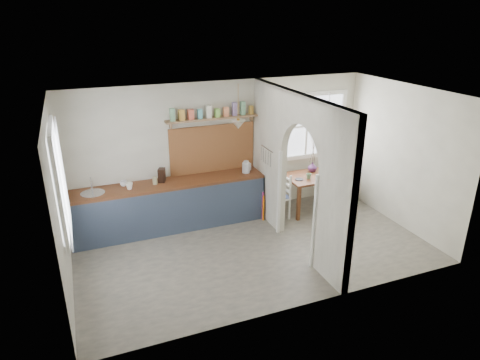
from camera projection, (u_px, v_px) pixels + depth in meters
name	position (u px, v px, depth m)	size (l,w,h in m)	color
floor	(255.00, 249.00, 7.24)	(5.80, 3.20, 0.01)	gray
ceiling	(257.00, 96.00, 6.29)	(5.80, 3.20, 0.01)	beige
walls	(256.00, 178.00, 6.76)	(5.81, 3.21, 2.60)	beige
partition	(294.00, 162.00, 7.00)	(0.12, 3.20, 2.60)	beige
kitchen_window	(58.00, 182.00, 5.65)	(0.10, 1.16, 1.50)	white
nook_window	(307.00, 126.00, 8.62)	(1.76, 0.10, 1.30)	white
counter	(170.00, 205.00, 7.83)	(3.50, 0.60, 0.90)	brown
sink	(93.00, 194.00, 7.21)	(0.40, 0.40, 0.02)	#B7B9BD
backsplash	(212.00, 149.00, 8.04)	(1.65, 0.03, 0.90)	#935C33
shelf	(213.00, 115.00, 7.72)	(1.75, 0.20, 0.21)	#9E6B45
pendant_lamp	(238.00, 125.00, 7.60)	(0.26, 0.26, 0.16)	beige
utensil_rail	(267.00, 149.00, 7.70)	(0.02, 0.02, 0.50)	#B7B9BD
dining_table	(314.00, 192.00, 8.59)	(1.17, 0.78, 0.73)	brown
chair_left	(276.00, 196.00, 8.21)	(0.41, 0.41, 0.90)	white
chair_right	(347.00, 184.00, 8.89)	(0.38, 0.38, 0.82)	white
kettle	(246.00, 167.00, 8.08)	(0.19, 0.16, 0.23)	silver
mug_a	(129.00, 186.00, 7.34)	(0.12, 0.12, 0.12)	white
mug_b	(124.00, 184.00, 7.48)	(0.12, 0.12, 0.10)	silver
knife_block	(162.00, 175.00, 7.65)	(0.11, 0.16, 0.25)	black
jar	(155.00, 180.00, 7.56)	(0.09, 0.09, 0.14)	#968E65
towel_magenta	(263.00, 207.00, 8.18)	(0.02, 0.03, 0.59)	#BF307C
towel_orange	(263.00, 208.00, 8.16)	(0.02, 0.03, 0.52)	orange
bowl	(330.00, 173.00, 8.50)	(0.28, 0.28, 0.07)	white
table_cup	(309.00, 176.00, 8.27)	(0.11, 0.11, 0.10)	#648861
plate	(299.00, 179.00, 8.23)	(0.16, 0.16, 0.01)	black
vase	(312.00, 167.00, 8.62)	(0.18, 0.18, 0.19)	#4B2350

